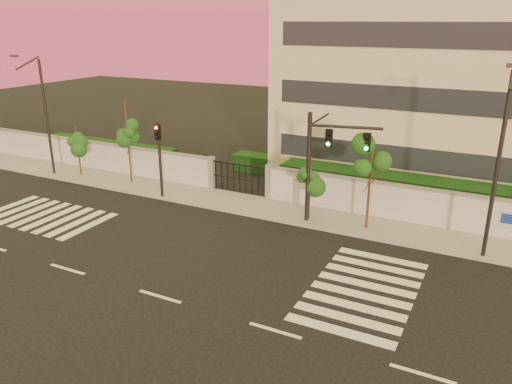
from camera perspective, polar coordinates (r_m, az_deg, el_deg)
ground at (r=20.41m, az=-10.92°, el=-11.66°), size 120.00×120.00×0.00m
sidewalk at (r=28.47m, az=1.97°, el=-1.97°), size 60.00×3.00×0.15m
perimeter_wall at (r=29.38m, az=3.42°, el=0.75°), size 60.00×0.36×2.20m
hedge_row at (r=31.52m, az=7.18°, el=1.44°), size 41.00×4.25×1.80m
institutional_building at (r=35.89m, az=23.78°, el=10.90°), size 24.40×12.40×12.25m
road_markings at (r=23.88m, az=-8.46°, el=-6.68°), size 57.00×7.62×0.02m
street_tree_b at (r=36.00m, az=-19.73°, el=5.62°), size 1.38×1.10×3.52m
street_tree_c at (r=33.02m, az=-14.52°, el=7.58°), size 1.42×1.13×5.51m
street_tree_d at (r=26.37m, az=6.26°, el=2.04°), size 1.38×1.10×3.55m
street_tree_e at (r=25.35m, az=13.08°, el=3.10°), size 1.64×1.31×4.80m
traffic_signal_main at (r=25.51m, az=7.61°, el=4.05°), size 3.74×0.90×5.95m
traffic_signal_secondary at (r=29.98m, az=-11.01°, el=4.69°), size 0.37×0.35×4.76m
streetlight_west at (r=36.59m, az=-23.09°, el=8.42°), size 0.49×1.99×8.26m
streetlight_east at (r=23.49m, az=26.00°, el=3.45°), size 0.53×2.12×8.80m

